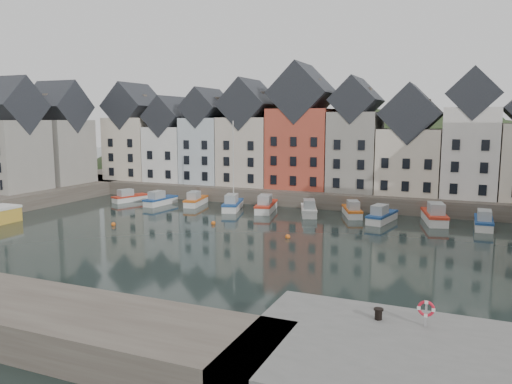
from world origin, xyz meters
The scene contains 19 objects.
ground centered at (0.00, 0.00, 0.00)m, with size 260.00×260.00×0.00m, color black.
far_quay centered at (0.00, 30.00, 1.00)m, with size 90.00×16.00×2.00m, color #50473D.
near_quay centered at (22.00, -20.00, 1.00)m, with size 18.00×10.00×2.00m, color #60605E.
hillside centered at (0.02, 56.00, -17.96)m, with size 153.60×70.40×64.00m.
far_terrace centered at (3.21, 28.00, 8.88)m, with size 72.37×8.16×17.78m.
left_terrace centered at (-36.00, 13.50, 8.88)m, with size 7.65×17.00×15.69m.
mooring_buoys centered at (-4.00, 5.33, 0.15)m, with size 20.50×5.50×0.50m.
boat_a centered at (-22.68, 17.36, 0.61)m, with size 3.33×5.57×2.05m.
boat_b centered at (-17.03, 16.74, 0.66)m, with size 2.25×5.87×2.21m.
boat_c centered at (-12.28, 18.41, 0.66)m, with size 2.85×6.00×2.21m.
boat_d centered at (-6.00, 17.19, 0.77)m, with size 3.52×6.48×11.84m.
boat_e centered at (-1.49, 17.80, 0.74)m, with size 3.29×6.74×2.48m.
boat_f centered at (4.34, 17.61, 0.67)m, with size 3.67×6.12×2.25m.
boat_g centered at (9.44, 19.09, 0.66)m, with size 3.74×6.00×2.21m.
boat_h centered at (13.37, 16.76, 0.69)m, with size 2.95×6.30×2.33m.
boat_i centered at (19.04, 18.80, 0.80)m, with size 3.63×7.26×2.67m.
boat_j centered at (24.19, 17.87, 0.69)m, with size 1.90×6.04×2.32m.
mooring_bollard centered at (18.54, -17.17, 2.31)m, with size 0.48×0.48×0.56m.
life_ring_post centered at (20.76, -17.18, 2.86)m, with size 0.80×0.17×1.30m.
Camera 1 is at (22.16, -41.15, 11.78)m, focal length 35.00 mm.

